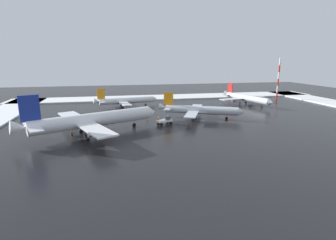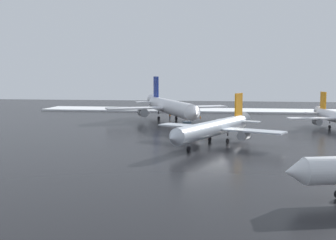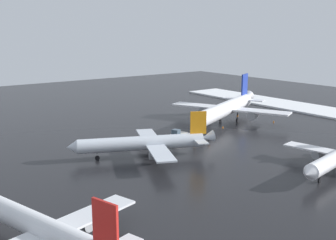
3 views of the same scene
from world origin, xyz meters
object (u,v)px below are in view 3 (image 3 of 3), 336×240
object	(u,v)px
airplane_far_rear	(145,143)
ground_crew_near_tug	(237,116)
ground_crew_mid_apron	(209,137)
ground_crew_beside_wing	(194,139)
airplane_parked_starboard	(226,109)
airplane_parked_portside	(39,226)
traffic_cone_mid_line	(223,127)
traffic_cone_near_nose	(274,121)
pushback_tug	(178,134)

from	to	relation	value
airplane_far_rear	ground_crew_near_tug	xyz separation A→B (m)	(38.22, 13.11, -1.79)
ground_crew_near_tug	ground_crew_mid_apron	size ratio (longest dim) A/B	1.00
ground_crew_near_tug	ground_crew_beside_wing	distance (m)	26.74
ground_crew_beside_wing	airplane_parked_starboard	bearing A→B (deg)	-51.70
airplane_parked_starboard	airplane_parked_portside	xyz separation A→B (m)	(-61.37, -34.04, -0.97)
traffic_cone_mid_line	airplane_parked_portside	bearing A→B (deg)	-151.96
ground_crew_mid_apron	ground_crew_beside_wing	xyz separation A→B (m)	(-3.55, 0.59, 0.00)
airplane_parked_portside	airplane_far_rear	size ratio (longest dim) A/B	1.05
ground_crew_beside_wing	traffic_cone_near_nose	distance (m)	29.94
pushback_tug	traffic_cone_mid_line	size ratio (longest dim) A/B	9.21
airplane_parked_starboard	traffic_cone_mid_line	bearing A→B (deg)	14.96
airplane_far_rear	airplane_parked_portside	bearing A→B (deg)	61.61
airplane_parked_portside	airplane_parked_starboard	bearing A→B (deg)	-76.30
airplane_parked_portside	ground_crew_mid_apron	world-z (taller)	airplane_parked_portside
pushback_tug	airplane_parked_portside	bearing A→B (deg)	15.40
ground_crew_near_tug	airplane_far_rear	bearing A→B (deg)	66.44
ground_crew_near_tug	ground_crew_beside_wing	size ratio (longest dim) A/B	1.00
traffic_cone_mid_line	traffic_cone_near_nose	bearing A→B (deg)	-11.52
airplane_far_rear	traffic_cone_mid_line	xyz separation A→B (m)	(28.40, 8.48, -2.49)
ground_crew_mid_apron	traffic_cone_near_nose	world-z (taller)	ground_crew_mid_apron
pushback_tug	ground_crew_beside_wing	xyz separation A→B (m)	(1.26, -4.16, -0.31)
airplane_parked_starboard	airplane_parked_portside	world-z (taller)	airplane_parked_starboard
airplane_parked_starboard	airplane_far_rear	bearing A→B (deg)	-3.93
ground_crew_mid_apron	traffic_cone_mid_line	distance (m)	13.04
ground_crew_near_tug	pushback_tug	bearing A→B (deg)	62.60
traffic_cone_near_nose	traffic_cone_mid_line	xyz separation A→B (m)	(-15.24, 3.11, 0.00)
airplane_far_rear	traffic_cone_mid_line	distance (m)	29.74
airplane_far_rear	traffic_cone_near_nose	size ratio (longest dim) A/B	48.35
ground_crew_mid_apron	airplane_far_rear	bearing A→B (deg)	-168.42
airplane_parked_starboard	ground_crew_mid_apron	xyz separation A→B (m)	(-15.69, -10.92, -2.78)
airplane_far_rear	traffic_cone_near_nose	world-z (taller)	airplane_far_rear
airplane_parked_starboard	airplane_parked_portside	distance (m)	70.18
ground_crew_near_tug	airplane_parked_starboard	bearing A→B (deg)	55.80
airplane_parked_portside	traffic_cone_mid_line	size ratio (longest dim) A/B	50.78
airplane_far_rear	pushback_tug	bearing A→B (deg)	-129.72
ground_crew_near_tug	traffic_cone_mid_line	distance (m)	10.89
airplane_far_rear	ground_crew_beside_wing	distance (m)	14.15
traffic_cone_near_nose	airplane_parked_starboard	bearing A→B (deg)	146.34
ground_crew_beside_wing	traffic_cone_mid_line	distance (m)	15.89
airplane_parked_starboard	traffic_cone_mid_line	xyz separation A→B (m)	(-4.74, -3.89, -3.48)
ground_crew_near_tug	airplane_parked_portside	bearing A→B (deg)	75.14
ground_crew_mid_apron	pushback_tug	bearing A→B (deg)	142.16
pushback_tug	traffic_cone_near_nose	bearing A→B (deg)	159.55
ground_crew_beside_wing	traffic_cone_mid_line	size ratio (longest dim) A/B	3.11
pushback_tug	ground_crew_mid_apron	world-z (taller)	pushback_tug
traffic_cone_near_nose	traffic_cone_mid_line	distance (m)	15.55
airplane_parked_portside	ground_crew_beside_wing	distance (m)	48.37
airplane_parked_portside	ground_crew_mid_apron	distance (m)	51.23
ground_crew_near_tug	ground_crew_beside_wing	xyz separation A→B (m)	(-24.34, -11.07, 0.00)
airplane_parked_starboard	airplane_parked_portside	size ratio (longest dim) A/B	1.29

